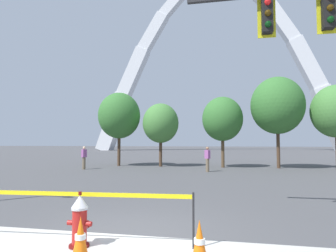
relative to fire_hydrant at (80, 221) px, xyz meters
The scene contains 13 objects.
ground_plane 1.14m from the fire_hydrant, 47.51° to the left, with size 240.00×240.00×0.00m, color #474749.
fire_hydrant is the anchor object (origin of this frame).
caution_tape_barrier 0.74m from the fire_hydrant, behind, with size 5.50×0.42×1.00m.
traffic_cone_mid_sidewalk 2.27m from the fire_hydrant, 12.62° to the right, with size 0.36×0.36×0.73m.
traffic_cone_curb_edge 0.76m from the fire_hydrant, 61.06° to the right, with size 0.36×0.36×0.73m.
monument_arch 60.08m from the fire_hydrant, 89.30° to the left, with size 54.05×3.20×39.78m.
tree_far_left 18.22m from the fire_hydrant, 108.64° to the left, with size 3.35×3.35×5.87m.
tree_left_mid 17.38m from the fire_hydrant, 97.75° to the left, with size 2.81×2.81×4.91m.
tree_center_left 17.52m from the fire_hydrant, 81.85° to the left, with size 3.03×3.03×5.30m.
tree_center_right 18.75m from the fire_hydrant, 69.54° to the left, with size 3.81×3.81×6.66m.
tree_right_mid 20.30m from the fire_hydrant, 58.96° to the left, with size 3.39×3.39×5.93m.
pedestrian_walking_left 15.39m from the fire_hydrant, 117.21° to the left, with size 0.30×0.39×1.59m.
pedestrian_standing_center 13.75m from the fire_hydrant, 83.74° to the left, with size 0.38×0.38×1.59m.
Camera 1 is at (1.89, -5.66, 1.89)m, focal length 30.75 mm.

